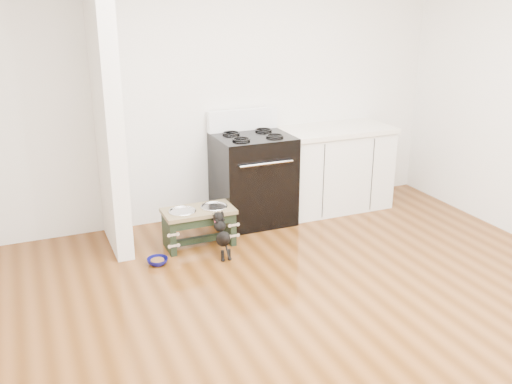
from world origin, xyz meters
The scene contains 8 objects.
ground centered at (0.00, 0.00, 0.00)m, with size 5.00×5.00×0.00m, color #4D2A0D.
room_shell centered at (0.00, 0.00, 1.62)m, with size 5.00×5.00×5.00m.
partition_wall centered at (-1.18, 2.10, 1.35)m, with size 0.15×0.80×2.70m, color silver.
oven_range centered at (0.25, 2.16, 0.48)m, with size 0.76×0.69×1.14m.
cabinet_run centered at (1.23, 2.18, 0.45)m, with size 1.24×0.64×0.91m.
dog_feeder centered at (-0.46, 1.77, 0.26)m, with size 0.67×0.36×0.38m.
puppy centered at (-0.34, 1.46, 0.22)m, with size 0.12×0.34×0.41m.
floor_bowl centered at (-0.93, 1.52, 0.03)m, with size 0.23×0.23×0.06m.
Camera 1 is at (-1.91, -3.03, 2.28)m, focal length 40.00 mm.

